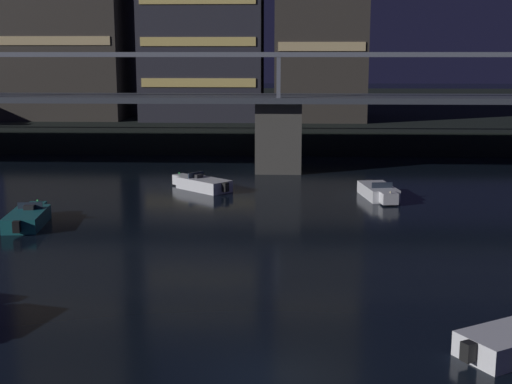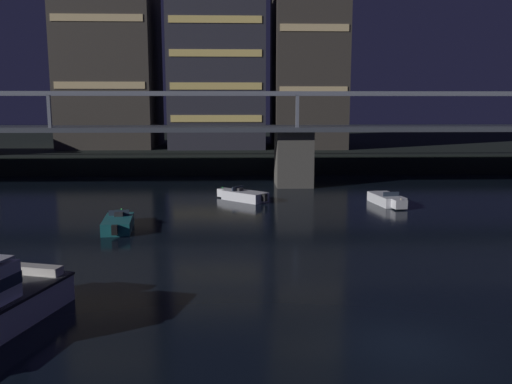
{
  "view_description": "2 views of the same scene",
  "coord_description": "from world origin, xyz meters",
  "px_view_note": "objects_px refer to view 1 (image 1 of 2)",
  "views": [
    {
      "loc": [
        0.4,
        -18.94,
        9.36
      ],
      "look_at": [
        -1.11,
        19.56,
        1.69
      ],
      "focal_mm": 49.33,
      "sensor_mm": 36.0,
      "label": 1
    },
    {
      "loc": [
        -5.78,
        -17.28,
        8.27
      ],
      "look_at": [
        -4.43,
        19.96,
        2.16
      ],
      "focal_mm": 38.07,
      "sensor_mm": 36.0,
      "label": 2
    }
  ],
  "objects_px": {
    "tower_west_tall": "(204,21)",
    "speedboat_far_left": "(379,192)",
    "river_bridge": "(279,114)",
    "speedboat_near_right": "(28,218)",
    "speedboat_mid_right": "(202,184)"
  },
  "relations": [
    {
      "from": "speedboat_mid_right",
      "to": "speedboat_far_left",
      "type": "xyz_separation_m",
      "value": [
        11.9,
        -2.41,
        0.0
      ]
    },
    {
      "from": "speedboat_near_right",
      "to": "speedboat_mid_right",
      "type": "xyz_separation_m",
      "value": [
        8.41,
        10.56,
        0.0
      ]
    },
    {
      "from": "speedboat_mid_right",
      "to": "speedboat_far_left",
      "type": "bearing_deg",
      "value": -11.47
    },
    {
      "from": "river_bridge",
      "to": "tower_west_tall",
      "type": "height_order",
      "value": "tower_west_tall"
    },
    {
      "from": "tower_west_tall",
      "to": "speedboat_near_right",
      "type": "relative_size",
      "value": 4.05
    },
    {
      "from": "speedboat_mid_right",
      "to": "speedboat_far_left",
      "type": "relative_size",
      "value": 0.86
    },
    {
      "from": "tower_west_tall",
      "to": "speedboat_mid_right",
      "type": "height_order",
      "value": "tower_west_tall"
    },
    {
      "from": "speedboat_near_right",
      "to": "speedboat_mid_right",
      "type": "relative_size",
      "value": 1.16
    },
    {
      "from": "speedboat_far_left",
      "to": "speedboat_near_right",
      "type": "bearing_deg",
      "value": -158.15
    },
    {
      "from": "river_bridge",
      "to": "speedboat_far_left",
      "type": "relative_size",
      "value": 18.84
    },
    {
      "from": "river_bridge",
      "to": "tower_west_tall",
      "type": "distance_m",
      "value": 24.62
    },
    {
      "from": "tower_west_tall",
      "to": "speedboat_near_right",
      "type": "xyz_separation_m",
      "value": [
        -5.3,
        -40.71,
        -12.23
      ]
    },
    {
      "from": "speedboat_mid_right",
      "to": "speedboat_far_left",
      "type": "height_order",
      "value": "same"
    },
    {
      "from": "speedboat_far_left",
      "to": "river_bridge",
      "type": "bearing_deg",
      "value": 121.57
    },
    {
      "from": "tower_west_tall",
      "to": "speedboat_far_left",
      "type": "relative_size",
      "value": 4.05
    }
  ]
}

